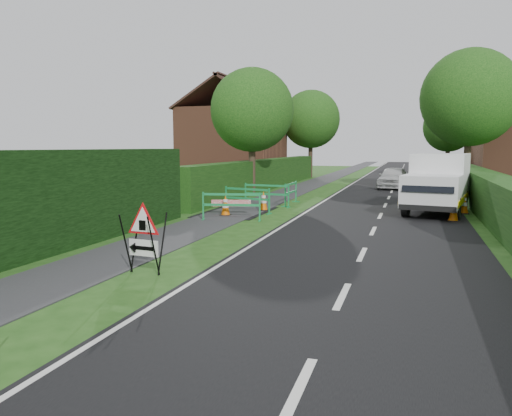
{
  "coord_description": "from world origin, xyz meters",
  "views": [
    {
      "loc": [
        3.56,
        -7.4,
        2.58
      ],
      "look_at": [
        0.14,
        3.56,
        1.16
      ],
      "focal_mm": 35.0,
      "sensor_mm": 36.0,
      "label": 1
    }
  ],
  "objects": [
    {
      "name": "ground",
      "position": [
        0.0,
        0.0,
        0.0
      ],
      "size": [
        120.0,
        120.0,
        0.0
      ],
      "primitive_type": "plane",
      "color": "#204A15",
      "rests_on": "ground"
    },
    {
      "name": "road_surface",
      "position": [
        2.5,
        35.0,
        0.0
      ],
      "size": [
        6.0,
        90.0,
        0.02
      ],
      "primitive_type": "cube",
      "color": "black",
      "rests_on": "ground"
    },
    {
      "name": "footpath",
      "position": [
        -3.0,
        35.0,
        0.01
      ],
      "size": [
        2.0,
        90.0,
        0.02
      ],
      "primitive_type": "cube",
      "color": "#2D2D30",
      "rests_on": "ground"
    },
    {
      "name": "hedge_west_far",
      "position": [
        -5.0,
        22.0,
        0.0
      ],
      "size": [
        1.0,
        24.0,
        1.8
      ],
      "primitive_type": "cube",
      "color": "#14380F",
      "rests_on": "ground"
    },
    {
      "name": "hedge_east",
      "position": [
        6.5,
        16.0,
        0.0
      ],
      "size": [
        1.2,
        50.0,
        1.5
      ],
      "primitive_type": "cube",
      "color": "#14380F",
      "rests_on": "ground"
    },
    {
      "name": "house_west",
      "position": [
        -10.0,
        30.0,
        2.9
      ],
      "size": [
        7.5,
        7.4,
        7.88
      ],
      "color": "brown",
      "rests_on": "ground"
    },
    {
      "name": "house_east_b",
      "position": [
        12.0,
        42.0,
        2.9
      ],
      "size": [
        7.5,
        7.4,
        7.88
      ],
      "color": "brown",
      "rests_on": "ground"
    },
    {
      "name": "tree_nw",
      "position": [
        -4.6,
        18.0,
        4.48
      ],
      "size": [
        4.4,
        4.4,
        6.7
      ],
      "color": "#2D2116",
      "rests_on": "ground"
    },
    {
      "name": "tree_ne",
      "position": [
        6.4,
        22.0,
        5.17
      ],
      "size": [
        5.2,
        5.2,
        7.79
      ],
      "color": "#2D2116",
      "rests_on": "ground"
    },
    {
      "name": "tree_fw",
      "position": [
        -4.6,
        34.0,
        4.83
      ],
      "size": [
        4.8,
        4.8,
        7.24
      ],
      "color": "#2D2116",
      "rests_on": "ground"
    },
    {
      "name": "tree_fe",
      "position": [
        6.4,
        38.0,
        4.22
      ],
      "size": [
        4.2,
        4.2,
        6.33
      ],
      "color": "#2D2116",
      "rests_on": "ground"
    },
    {
      "name": "triangle_sign",
      "position": [
        -1.57,
        1.32,
        0.86
      ],
      "size": [
        0.93,
        0.93,
        1.23
      ],
      "rotation": [
        0.0,
        0.0,
        -0.11
      ],
      "color": "black",
      "rests_on": "ground"
    },
    {
      "name": "works_van",
      "position": [
        4.55,
        13.26,
        1.22
      ],
      "size": [
        2.77,
        5.28,
        2.29
      ],
      "rotation": [
        0.0,
        0.0,
        -0.17
      ],
      "color": "silver",
      "rests_on": "ground"
    },
    {
      "name": "traffic_cone_0",
      "position": [
        4.99,
        10.96,
        0.39
      ],
      "size": [
        0.38,
        0.38,
        0.79
      ],
      "color": "black",
      "rests_on": "ground"
    },
    {
      "name": "traffic_cone_1",
      "position": [
        5.53,
        13.21,
        0.39
      ],
      "size": [
        0.38,
        0.38,
        0.79
      ],
      "color": "black",
      "rests_on": "ground"
    },
    {
      "name": "traffic_cone_2",
      "position": [
        4.53,
        16.06,
        0.39
      ],
      "size": [
        0.38,
        0.38,
        0.79
      ],
      "color": "black",
      "rests_on": "ground"
    },
    {
      "name": "traffic_cone_3",
      "position": [
        -3.07,
        9.97,
        0.39
      ],
      "size": [
        0.38,
        0.38,
        0.79
      ],
      "color": "black",
      "rests_on": "ground"
    },
    {
      "name": "traffic_cone_4",
      "position": [
        -2.13,
        11.83,
        0.39
      ],
      "size": [
        0.38,
        0.38,
        0.79
      ],
      "color": "black",
      "rests_on": "ground"
    },
    {
      "name": "ped_barrier_0",
      "position": [
        -2.42,
        8.85,
        0.63
      ],
      "size": [
        2.09,
        0.75,
        1.0
      ],
      "rotation": [
        0.0,
        0.0,
        0.2
      ],
      "color": "#188743",
      "rests_on": "ground"
    },
    {
      "name": "ped_barrier_1",
      "position": [
        -2.58,
        11.06,
        0.63
      ],
      "size": [
        2.08,
        0.83,
        1.0
      ],
      "rotation": [
        0.0,
        0.0,
        -0.24
      ],
      "color": "#188743",
      "rests_on": "ground"
    },
    {
      "name": "ped_barrier_2",
      "position": [
        -2.36,
        13.09,
        0.63
      ],
      "size": [
        2.09,
        0.56,
        1.0
      ],
      "rotation": [
        0.0,
        0.0,
        -0.1
      ],
      "color": "#188743",
      "rests_on": "ground"
    },
    {
      "name": "ped_barrier_3",
      "position": [
        -1.58,
        14.27,
        0.63
      ],
      "size": [
        0.36,
        2.06,
        1.0
      ],
      "rotation": [
        0.0,
        0.0,
        1.56
      ],
      "color": "#188743",
      "rests_on": "ground"
    },
    {
      "name": "redwhite_plank",
      "position": [
        -2.94,
        10.24,
        0.0
      ],
      "size": [
        1.45,
        0.46,
        0.25
      ],
      "primitive_type": "cube",
      "rotation": [
        0.0,
        0.0,
        0.28
      ],
      "color": "red",
      "rests_on": "ground"
    },
    {
      "name": "hatchback_car",
      "position": [
        2.49,
        24.45,
        0.68
      ],
      "size": [
        1.97,
        4.14,
        1.37
      ],
      "primitive_type": "imported",
      "rotation": [
        0.0,
        0.0,
        -0.09
      ],
      "color": "silver",
      "rests_on": "ground"
    }
  ]
}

